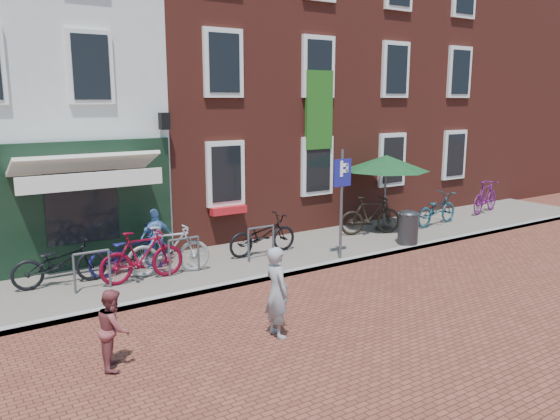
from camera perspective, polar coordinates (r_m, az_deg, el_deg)
ground at (r=12.37m, az=-0.99°, el=-7.19°), size 80.00×80.00×0.00m
sidewalk at (r=14.08m, az=-0.84°, el=-4.67°), size 24.00×3.00×0.10m
building_brick_mid at (r=18.85m, az=-7.58°, el=14.48°), size 6.00×8.00×10.00m
building_brick_right at (r=22.16m, az=6.94°, el=14.01°), size 6.00×8.00×10.00m
filler_right at (r=26.80m, az=17.81°, el=12.01°), size 7.00×8.00×9.00m
litter_bin at (r=15.25m, az=12.96°, el=-1.53°), size 0.54×0.54×0.99m
parking_sign at (r=13.38m, az=6.34°, el=2.16°), size 0.50×0.08×2.65m
parasol at (r=16.50m, az=10.80°, el=5.04°), size 2.50×2.50×2.32m
woman at (r=9.36m, az=-0.33°, el=-8.36°), size 0.40×0.58×1.55m
boy at (r=8.75m, az=-16.64°, el=-11.51°), size 0.62×0.70×1.20m
cafe_person at (r=13.30m, az=-12.54°, el=-2.71°), size 0.81×0.40×1.33m
bicycle_0 at (r=12.47m, az=-21.58°, el=-4.98°), size 1.92×0.74×0.99m
bicycle_1 at (r=12.22m, az=-13.91°, el=-4.57°), size 1.84×0.53×1.10m
bicycle_2 at (r=12.86m, az=-15.08°, el=-4.08°), size 1.93×0.78×0.99m
bicycle_3 at (r=12.56m, az=-11.30°, el=-4.02°), size 1.90×0.85×1.10m
bicycle_4 at (r=13.91m, az=-1.80°, el=-2.54°), size 1.90×0.67×0.99m
bicycle_5 at (r=16.13m, az=9.23°, el=-0.55°), size 1.90×1.10×1.10m
bicycle_6 at (r=17.77m, az=15.68°, el=0.09°), size 1.96×0.90×0.99m
bicycle_7 at (r=20.21m, az=20.24°, el=1.29°), size 1.91×0.96×1.10m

